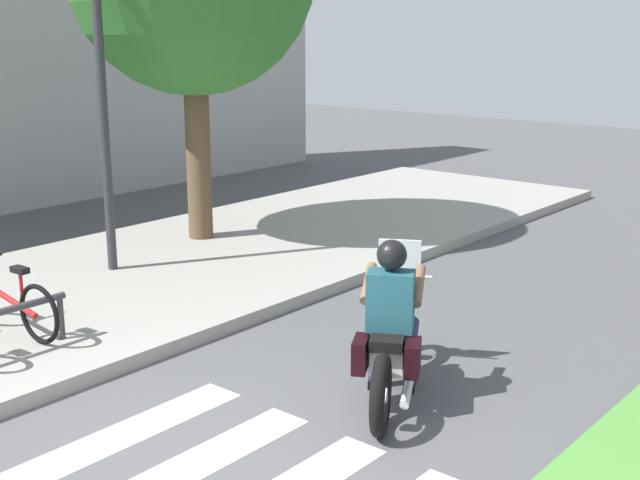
{
  "coord_description": "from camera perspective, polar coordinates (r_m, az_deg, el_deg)",
  "views": [
    {
      "loc": [
        -3.51,
        -4.38,
        3.19
      ],
      "look_at": [
        2.59,
        0.75,
        1.17
      ],
      "focal_mm": 46.96,
      "sensor_mm": 36.0,
      "label": 1
    }
  ],
  "objects": [
    {
      "name": "ground_plane",
      "position": [
        6.45,
        -10.15,
        -15.61
      ],
      "size": [
        48.0,
        48.0,
        0.0
      ],
      "primitive_type": "plane",
      "color": "#4C4C4F"
    },
    {
      "name": "crosswalk_stripe_3",
      "position": [
        6.98,
        -15.03,
        -13.44
      ],
      "size": [
        2.8,
        0.4,
        0.01
      ],
      "primitive_type": "cube",
      "color": "white",
      "rests_on": "ground"
    },
    {
      "name": "motorcycle",
      "position": [
        7.48,
        4.9,
        -7.11
      ],
      "size": [
        2.0,
        1.19,
        1.27
      ],
      "color": "black",
      "rests_on": "ground"
    },
    {
      "name": "rider",
      "position": [
        7.29,
        4.88,
        -4.6
      ],
      "size": [
        0.77,
        0.72,
        1.46
      ],
      "color": "#1E4C59",
      "rests_on": "ground"
    },
    {
      "name": "bicycle_3",
      "position": [
        9.1,
        -20.51,
        -3.92
      ],
      "size": [
        0.48,
        1.66,
        0.74
      ],
      "color": "black",
      "rests_on": "sidewalk"
    },
    {
      "name": "street_lamp",
      "position": [
        10.8,
        -14.75,
        11.41
      ],
      "size": [
        0.28,
        0.28,
        4.55
      ],
      "color": "#2D2D33",
      "rests_on": "ground"
    }
  ]
}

